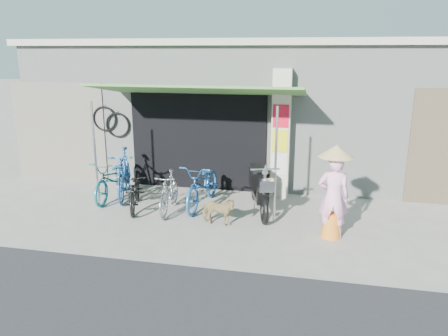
% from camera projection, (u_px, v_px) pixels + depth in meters
% --- Properties ---
extents(ground, '(80.00, 80.00, 0.00)m').
position_uv_depth(ground, '(223.00, 232.00, 8.43)').
color(ground, '#A09B90').
rests_on(ground, ground).
extents(bicycle_shop, '(12.30, 5.30, 3.66)m').
position_uv_depth(bicycle_shop, '(260.00, 105.00, 12.76)').
color(bicycle_shop, '#9BA098').
rests_on(bicycle_shop, ground).
extents(shop_pillar, '(0.42, 0.44, 3.00)m').
position_uv_depth(shop_pillar, '(281.00, 134.00, 10.17)').
color(shop_pillar, beige).
rests_on(shop_pillar, ground).
extents(awning, '(4.60, 1.88, 2.72)m').
position_uv_depth(awning, '(198.00, 92.00, 9.49)').
color(awning, '#3F7133').
rests_on(awning, ground).
extents(neighbour_left, '(2.60, 0.06, 2.60)m').
position_uv_depth(neighbour_left, '(60.00, 132.00, 11.55)').
color(neighbour_left, '#6B665B').
rests_on(neighbour_left, ground).
extents(bike_teal, '(0.68, 1.84, 0.96)m').
position_uv_depth(bike_teal, '(113.00, 179.00, 10.21)').
color(bike_teal, '#196E72').
rests_on(bike_teal, ground).
extents(bike_blue, '(1.07, 1.97, 1.14)m').
position_uv_depth(bike_blue, '(124.00, 174.00, 10.29)').
color(bike_blue, '#205393').
rests_on(bike_blue, ground).
extents(bike_black, '(1.03, 1.71, 0.85)m').
position_uv_depth(bike_black, '(135.00, 190.00, 9.56)').
color(bike_black, black).
rests_on(bike_black, ground).
extents(bike_silver, '(0.54, 1.53, 0.90)m').
position_uv_depth(bike_silver, '(169.00, 192.00, 9.35)').
color(bike_silver, '#B1B2B6').
rests_on(bike_silver, ground).
extents(bike_navy, '(0.83, 2.00, 1.03)m').
position_uv_depth(bike_navy, '(203.00, 184.00, 9.68)').
color(bike_navy, '#225C9E').
rests_on(bike_navy, ground).
extents(street_dog, '(0.74, 0.40, 0.60)m').
position_uv_depth(street_dog, '(218.00, 211.00, 8.65)').
color(street_dog, '#9C8952').
rests_on(street_dog, ground).
extents(moped, '(0.80, 2.00, 1.16)m').
position_uv_depth(moped, '(259.00, 188.00, 9.41)').
color(moped, black).
rests_on(moped, ground).
extents(nun, '(0.64, 0.64, 1.76)m').
position_uv_depth(nun, '(333.00, 193.00, 7.97)').
color(nun, '#F2A3C6').
rests_on(nun, ground).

